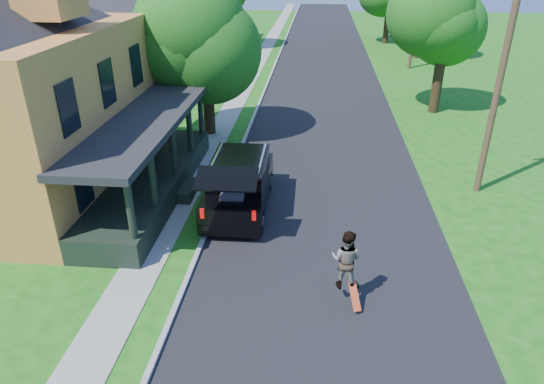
# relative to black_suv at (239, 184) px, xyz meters

# --- Properties ---
(ground) EXTENTS (140.00, 140.00, 0.00)m
(ground) POSITION_rel_black_suv_xyz_m (3.20, -5.22, -0.97)
(ground) COLOR #155611
(ground) RESTS_ON ground
(street) EXTENTS (8.00, 120.00, 0.02)m
(street) POSITION_rel_black_suv_xyz_m (3.20, 14.78, -0.97)
(street) COLOR black
(street) RESTS_ON ground
(curb) EXTENTS (0.15, 120.00, 0.12)m
(curb) POSITION_rel_black_suv_xyz_m (-0.85, 14.78, -0.97)
(curb) COLOR gray
(curb) RESTS_ON ground
(sidewalk) EXTENTS (1.30, 120.00, 0.03)m
(sidewalk) POSITION_rel_black_suv_xyz_m (-2.40, 14.78, -0.97)
(sidewalk) COLOR gray
(sidewalk) RESTS_ON ground
(front_walk) EXTENTS (6.50, 1.20, 0.03)m
(front_walk) POSITION_rel_black_suv_xyz_m (-6.30, 0.78, -0.97)
(front_walk) COLOR gray
(front_walk) RESTS_ON ground
(neighbor_house_mid) EXTENTS (12.78, 12.78, 8.30)m
(neighbor_house_mid) POSITION_rel_black_suv_xyz_m (-10.30, 18.78, 3.22)
(neighbor_house_mid) COLOR #BCB8A7
(neighbor_house_mid) RESTS_ON ground
(black_suv) EXTENTS (2.16, 5.48, 2.54)m
(black_suv) POSITION_rel_black_suv_xyz_m (0.00, 0.00, 0.00)
(black_suv) COLOR black
(black_suv) RESTS_ON ground
(skateboarder) EXTENTS (1.02, 0.90, 1.74)m
(skateboarder) POSITION_rel_black_suv_xyz_m (3.67, -4.95, 0.31)
(skateboarder) COLOR black
(skateboarder) RESTS_ON ground
(skateboard) EXTENTS (0.39, 0.66, 0.64)m
(skateboard) POSITION_rel_black_suv_xyz_m (3.93, -5.37, -0.57)
(skateboard) COLOR #B6360F
(skateboard) RESTS_ON ground
(tree_left_mid) EXTENTS (6.14, 5.81, 7.80)m
(tree_left_mid) POSITION_rel_black_suv_xyz_m (-2.85, 8.00, 4.03)
(tree_left_mid) COLOR black
(tree_left_mid) RESTS_ON ground
(tree_right_near) EXTENTS (6.49, 6.08, 7.92)m
(tree_right_near) POSITION_rel_black_suv_xyz_m (9.59, 12.91, 4.35)
(tree_right_near) COLOR black
(tree_right_near) RESTS_ON ground
(utility_pole_near) EXTENTS (1.51, 0.59, 8.30)m
(utility_pole_near) POSITION_rel_black_suv_xyz_m (9.27, 2.32, 3.31)
(utility_pole_near) COLOR #3F2F1D
(utility_pole_near) RESTS_ON ground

